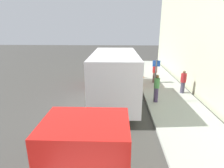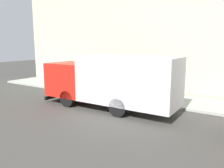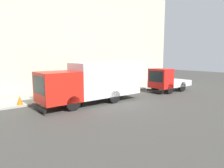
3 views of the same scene
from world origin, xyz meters
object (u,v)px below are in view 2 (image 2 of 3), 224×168
(pedestrian_third, at_px, (142,86))
(traffic_cone_orange, at_px, (75,86))
(pedestrian_walking, at_px, (97,80))
(large_utility_truck, at_px, (111,80))
(pedestrian_standing, at_px, (134,81))
(street_sign_post, at_px, (141,77))

(pedestrian_third, height_order, traffic_cone_orange, pedestrian_third)
(pedestrian_third, relative_size, traffic_cone_orange, 2.63)
(pedestrian_walking, distance_m, traffic_cone_orange, 1.92)
(pedestrian_walking, bearing_deg, large_utility_truck, 72.50)
(large_utility_truck, relative_size, traffic_cone_orange, 13.01)
(pedestrian_standing, distance_m, pedestrian_third, 2.81)
(street_sign_post, bearing_deg, pedestrian_third, -0.59)
(large_utility_truck, bearing_deg, pedestrian_standing, 10.27)
(pedestrian_walking, bearing_deg, street_sign_post, 105.57)
(pedestrian_walking, relative_size, pedestrian_standing, 1.02)
(traffic_cone_orange, xyz_separation_m, street_sign_post, (0.11, -5.88, 1.24))
(large_utility_truck, distance_m, pedestrian_walking, 4.76)
(large_utility_truck, distance_m, street_sign_post, 2.60)
(pedestrian_standing, relative_size, street_sign_post, 0.60)
(pedestrian_walking, xyz_separation_m, pedestrian_standing, (1.53, -2.50, -0.03))
(pedestrian_third, relative_size, street_sign_post, 0.65)
(pedestrian_standing, bearing_deg, traffic_cone_orange, -40.98)
(large_utility_truck, distance_m, pedestrian_standing, 4.91)
(pedestrian_third, bearing_deg, pedestrian_walking, 150.76)
(large_utility_truck, relative_size, pedestrian_walking, 5.21)
(pedestrian_walking, distance_m, pedestrian_standing, 2.93)
(pedestrian_third, bearing_deg, pedestrian_standing, 108.32)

